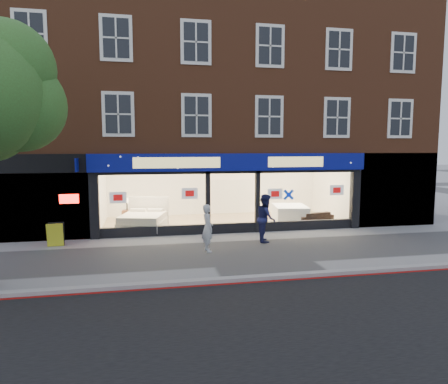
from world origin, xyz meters
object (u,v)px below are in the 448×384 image
object	(u,v)px
mattress_stack	(290,213)
a_board	(56,235)
display_bed	(143,220)
pedestrian_grey	(208,228)
sofa	(314,217)
pedestrian_blue	(266,218)

from	to	relation	value
mattress_stack	a_board	world-z (taller)	a_board
display_bed	pedestrian_grey	xyz separation A→B (m)	(2.17, -4.00, 0.37)
sofa	pedestrian_blue	world-z (taller)	pedestrian_blue
display_bed	a_board	xyz separation A→B (m)	(-3.09, -2.28, -0.01)
sofa	a_board	bearing A→B (deg)	-3.26
mattress_stack	pedestrian_blue	bearing A→B (deg)	-123.67
pedestrian_grey	a_board	bearing A→B (deg)	63.10
mattress_stack	pedestrian_blue	distance (m)	4.03
pedestrian_grey	pedestrian_blue	size ratio (longest dim) A/B	0.90
a_board	pedestrian_grey	distance (m)	5.54
sofa	mattress_stack	bearing A→B (deg)	-45.61
display_bed	a_board	size ratio (longest dim) A/B	2.97
display_bed	pedestrian_blue	world-z (taller)	pedestrian_blue
sofa	pedestrian_blue	xyz separation A→B (m)	(-3.18, -2.73, 0.55)
mattress_stack	sofa	size ratio (longest dim) A/B	1.20
display_bed	a_board	distance (m)	3.84
sofa	pedestrian_blue	size ratio (longest dim) A/B	0.96
sofa	a_board	distance (m)	10.99
mattress_stack	sofa	distance (m)	1.14
a_board	pedestrian_blue	world-z (taller)	pedestrian_blue
mattress_stack	sofa	bearing A→B (deg)	-31.96
a_board	pedestrian_grey	xyz separation A→B (m)	(5.26, -1.72, 0.38)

